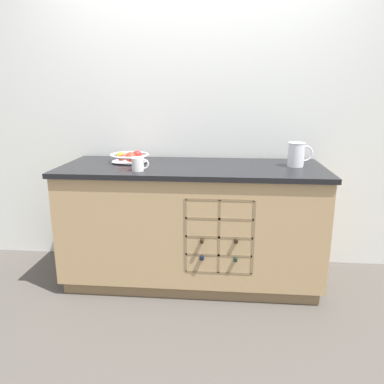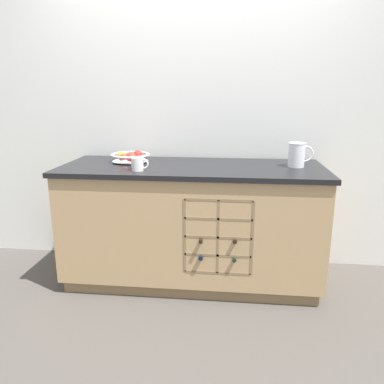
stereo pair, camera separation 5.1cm
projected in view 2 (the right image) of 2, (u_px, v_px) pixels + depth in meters
The scene contains 6 objects.
ground_plane at pixel (192, 278), 2.95m from camera, with size 14.00×14.00×0.00m, color #4C4742.
back_wall at pixel (198, 111), 3.03m from camera, with size 4.40×0.06×2.55m, color silver.
kitchen_island at pixel (192, 223), 2.84m from camera, with size 1.91×0.76×0.90m.
fruit_bowl at pixel (130, 157), 2.86m from camera, with size 0.30×0.30×0.08m.
white_pitcher at pixel (297, 154), 2.67m from camera, with size 0.18×0.12×0.17m.
ceramic_mug at pixel (138, 164), 2.54m from camera, with size 0.12×0.08×0.09m.
Camera 2 is at (0.29, -2.67, 1.41)m, focal length 35.00 mm.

